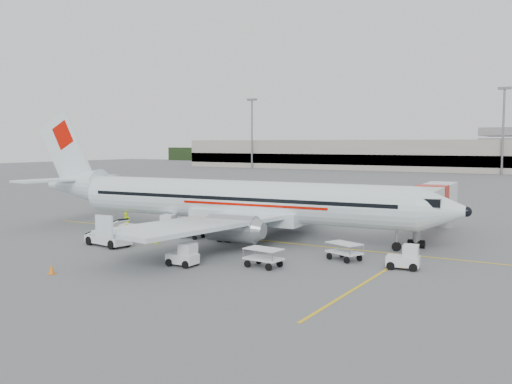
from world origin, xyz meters
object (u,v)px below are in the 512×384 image
Objects in this scene: aircraft at (238,173)px; jet_bridge at (432,211)px; tug_mid at (182,254)px; tug_fore at (403,257)px; belt_loader at (108,228)px; tug_aft at (163,225)px.

aircraft is 16.99m from jet_bridge.
tug_mid is at bearing -122.00° from jet_bridge.
tug_fore is (1.57, -13.92, -1.42)m from jet_bridge.
belt_loader is at bearing 162.83° from tug_mid.
tug_mid is (-12.71, -6.42, -0.03)m from tug_fore.
tug_fore is at bearing -21.16° from aircraft.
belt_loader reaches higher than tug_aft.
tug_mid is at bearing -162.25° from tug_fore.
aircraft is at bearing -150.23° from jet_bridge.
aircraft is at bearing 153.73° from tug_fore.
aircraft is 12.52m from tug_mid.
belt_loader is 6.27m from tug_aft.
tug_mid is (9.51, -2.85, -0.66)m from belt_loader.
aircraft is at bearing 3.02° from tug_aft.
tug_mid is 0.84× the size of tug_aft.
belt_loader is (-20.65, -17.48, -0.79)m from jet_bridge.
belt_loader is at bearing -179.92° from tug_fore.
tug_aft is at bearing -154.40° from jet_bridge.
belt_loader reaches higher than tug_mid.
tug_fore is (15.55, -4.82, -4.69)m from aircraft.
tug_fore reaches higher than tug_mid.
tug_mid is at bearing -60.07° from tug_aft.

